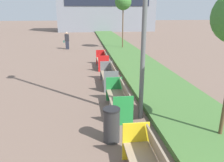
{
  "coord_description": "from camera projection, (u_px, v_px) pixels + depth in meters",
  "views": [
    {
      "loc": [
        -0.21,
        0.51,
        3.32
      ],
      "look_at": [
        0.9,
        8.97,
        0.6
      ],
      "focal_mm": 35.0,
      "sensor_mm": 36.0,
      "label": 1
    }
  ],
  "objects": [
    {
      "name": "bench_green_frame",
      "position": [
        119.0,
        101.0,
        7.53
      ],
      "size": [
        0.65,
        2.03,
        0.94
      ],
      "color": "gray",
      "rests_on": "ground"
    },
    {
      "name": "pedestrian_walking",
      "position": [
        67.0,
        41.0,
        19.94
      ],
      "size": [
        0.53,
        0.24,
        1.57
      ],
      "color": "#232633",
      "rests_on": "ground"
    },
    {
      "name": "planter_grass_strip",
      "position": [
        146.0,
        72.0,
        12.26
      ],
      "size": [
        2.8,
        120.0,
        0.18
      ],
      "color": "#426B33",
      "rests_on": "ground"
    },
    {
      "name": "bench_red_frame",
      "position": [
        103.0,
        62.0,
        13.48
      ],
      "size": [
        0.65,
        2.0,
        0.94
      ],
      "color": "gray",
      "rests_on": "ground"
    },
    {
      "name": "bench_grey_frame",
      "position": [
        109.0,
        78.0,
        10.22
      ],
      "size": [
        0.65,
        1.98,
        0.94
      ],
      "color": "gray",
      "rests_on": "ground"
    },
    {
      "name": "sapling_tree_far",
      "position": [
        123.0,
        2.0,
        18.93
      ],
      "size": [
        1.44,
        1.44,
        4.88
      ],
      "color": "brown",
      "rests_on": "ground"
    },
    {
      "name": "litter_bin",
      "position": [
        112.0,
        125.0,
        5.74
      ],
      "size": [
        0.45,
        0.45,
        0.95
      ],
      "color": "#2D2D30",
      "rests_on": "ground"
    },
    {
      "name": "building_backdrop",
      "position": [
        106.0,
        5.0,
        38.22
      ],
      "size": [
        16.62,
        5.18,
        8.73
      ],
      "color": "gray",
      "rests_on": "ground"
    }
  ]
}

